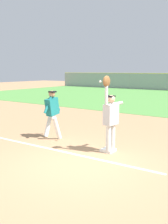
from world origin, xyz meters
name	(u,v)px	position (x,y,z in m)	size (l,w,h in m)	color
ground_plane	(79,165)	(0.00, 0.00, 0.00)	(80.62, 80.62, 0.00)	tan
chalk_foul_line	(0,138)	(-3.93, 0.51, 0.00)	(12.00, 0.10, 0.01)	white
first_base	(108,150)	(0.07, 1.41, 0.04)	(0.38, 0.38, 0.08)	white
fielder	(110,116)	(0.16, 1.35, 1.12)	(0.33, 0.90, 2.28)	silver
runner	(52,111)	(-2.34, 1.59, 1.00)	(0.71, 0.84, 1.72)	white
baseball	(100,81)	(-0.43, 1.73, 2.08)	(0.07, 0.07, 0.07)	white
parked_car_blue	(152,83)	(-9.31, 29.98, 0.67)	(4.42, 2.16, 1.25)	#23389E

